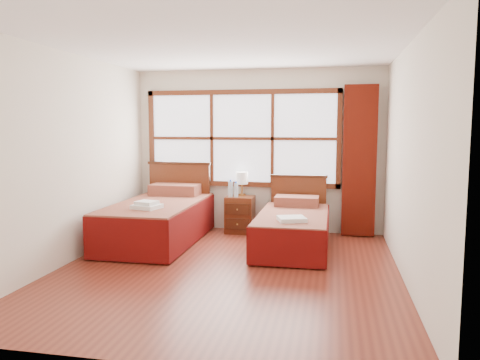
# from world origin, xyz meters

# --- Properties ---
(floor) EXTENTS (4.50, 4.50, 0.00)m
(floor) POSITION_xyz_m (0.00, 0.00, 0.00)
(floor) COLOR maroon
(floor) RESTS_ON ground
(ceiling) EXTENTS (4.50, 4.50, 0.00)m
(ceiling) POSITION_xyz_m (0.00, 0.00, 2.60)
(ceiling) COLOR white
(ceiling) RESTS_ON wall_back
(wall_back) EXTENTS (4.00, 0.00, 4.00)m
(wall_back) POSITION_xyz_m (0.00, 2.25, 1.30)
(wall_back) COLOR silver
(wall_back) RESTS_ON floor
(wall_left) EXTENTS (0.00, 4.50, 4.50)m
(wall_left) POSITION_xyz_m (-2.00, 0.00, 1.30)
(wall_left) COLOR silver
(wall_left) RESTS_ON floor
(wall_right) EXTENTS (0.00, 4.50, 4.50)m
(wall_right) POSITION_xyz_m (2.00, 0.00, 1.30)
(wall_right) COLOR silver
(wall_right) RESTS_ON floor
(window) EXTENTS (3.16, 0.06, 1.56)m
(window) POSITION_xyz_m (-0.25, 2.21, 1.50)
(window) COLOR white
(window) RESTS_ON wall_back
(curtain) EXTENTS (0.50, 0.16, 2.30)m
(curtain) POSITION_xyz_m (1.60, 2.11, 1.17)
(curtain) COLOR #5A1309
(curtain) RESTS_ON wall_back
(bed_left) EXTENTS (1.14, 2.21, 1.11)m
(bed_left) POSITION_xyz_m (-1.30, 1.20, 0.34)
(bed_left) COLOR #391A0B
(bed_left) RESTS_ON floor
(bed_right) EXTENTS (0.97, 1.99, 0.93)m
(bed_right) POSITION_xyz_m (0.68, 1.20, 0.29)
(bed_right) COLOR #391A0B
(bed_right) RESTS_ON floor
(nightstand) EXTENTS (0.44, 0.43, 0.58)m
(nightstand) POSITION_xyz_m (-0.24, 1.99, 0.29)
(nightstand) COLOR #5A2813
(nightstand) RESTS_ON floor
(towels_left) EXTENTS (0.41, 0.38, 0.10)m
(towels_left) POSITION_xyz_m (-1.25, 0.62, 0.64)
(towels_left) COLOR white
(towels_left) RESTS_ON bed_left
(towels_right) EXTENTS (0.41, 0.39, 0.05)m
(towels_right) POSITION_xyz_m (0.70, 0.63, 0.52)
(towels_right) COLOR white
(towels_right) RESTS_ON bed_right
(lamp) EXTENTS (0.20, 0.20, 0.38)m
(lamp) POSITION_xyz_m (-0.23, 2.13, 0.85)
(lamp) COLOR #B57F3A
(lamp) RESTS_ON nightstand
(bottle_near) EXTENTS (0.07, 0.07, 0.28)m
(bottle_near) POSITION_xyz_m (-0.38, 1.93, 0.71)
(bottle_near) COLOR silver
(bottle_near) RESTS_ON nightstand
(bottle_far) EXTENTS (0.07, 0.07, 0.25)m
(bottle_far) POSITION_xyz_m (-0.29, 1.93, 0.70)
(bottle_far) COLOR silver
(bottle_far) RESTS_ON nightstand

